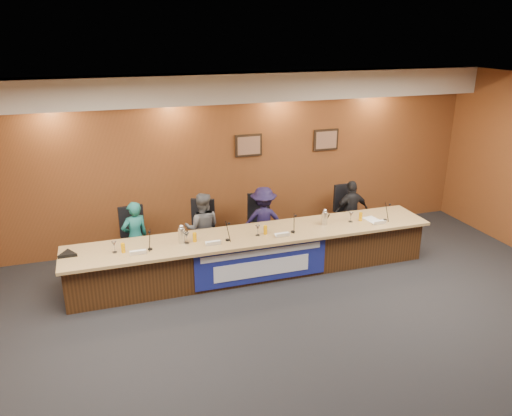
# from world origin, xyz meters

# --- Properties ---
(floor) EXTENTS (10.00, 10.00, 0.00)m
(floor) POSITION_xyz_m (0.00, 0.00, 0.00)
(floor) COLOR black
(floor) RESTS_ON ground
(ceiling) EXTENTS (10.00, 8.00, 0.04)m
(ceiling) POSITION_xyz_m (0.00, 0.00, 3.20)
(ceiling) COLOR silver
(ceiling) RESTS_ON wall_back
(wall_back) EXTENTS (10.00, 0.04, 3.20)m
(wall_back) POSITION_xyz_m (0.00, 4.00, 1.60)
(wall_back) COLOR brown
(wall_back) RESTS_ON floor
(soffit) EXTENTS (10.00, 0.50, 0.50)m
(soffit) POSITION_xyz_m (0.00, 3.75, 2.95)
(soffit) COLOR beige
(soffit) RESTS_ON wall_back
(dais_body) EXTENTS (6.00, 0.80, 0.70)m
(dais_body) POSITION_xyz_m (0.00, 2.40, 0.35)
(dais_body) COLOR #3A220F
(dais_body) RESTS_ON floor
(dais_top) EXTENTS (6.10, 0.95, 0.05)m
(dais_top) POSITION_xyz_m (0.00, 2.35, 0.72)
(dais_top) COLOR #A58250
(dais_top) RESTS_ON dais_body
(banner) EXTENTS (2.20, 0.02, 0.65)m
(banner) POSITION_xyz_m (0.00, 1.99, 0.38)
(banner) COLOR navy
(banner) RESTS_ON dais_body
(banner_text_upper) EXTENTS (2.00, 0.01, 0.10)m
(banner_text_upper) POSITION_xyz_m (0.00, 1.97, 0.58)
(banner_text_upper) COLOR silver
(banner_text_upper) RESTS_ON banner
(banner_text_lower) EXTENTS (1.60, 0.01, 0.28)m
(banner_text_lower) POSITION_xyz_m (0.00, 1.97, 0.30)
(banner_text_lower) COLOR silver
(banner_text_lower) RESTS_ON banner
(wall_photo_left) EXTENTS (0.52, 0.04, 0.42)m
(wall_photo_left) POSITION_xyz_m (0.40, 3.97, 1.85)
(wall_photo_left) COLOR black
(wall_photo_left) RESTS_ON wall_back
(wall_photo_right) EXTENTS (0.52, 0.04, 0.42)m
(wall_photo_right) POSITION_xyz_m (2.00, 3.97, 1.85)
(wall_photo_right) COLOR black
(wall_photo_right) RESTS_ON wall_back
(panelist_a) EXTENTS (0.53, 0.43, 1.25)m
(panelist_a) POSITION_xyz_m (-1.87, 3.11, 0.63)
(panelist_a) COLOR #18625E
(panelist_a) RESTS_ON floor
(panelist_b) EXTENTS (0.73, 0.63, 1.29)m
(panelist_b) POSITION_xyz_m (-0.72, 3.11, 0.64)
(panelist_b) COLOR #55565A
(panelist_b) RESTS_ON floor
(panelist_c) EXTENTS (0.92, 0.66, 1.28)m
(panelist_c) POSITION_xyz_m (0.41, 3.11, 0.64)
(panelist_c) COLOR #181234
(panelist_c) RESTS_ON floor
(panelist_d) EXTENTS (0.73, 0.33, 1.23)m
(panelist_d) POSITION_xyz_m (2.19, 3.11, 0.62)
(panelist_d) COLOR black
(panelist_d) RESTS_ON floor
(office_chair_a) EXTENTS (0.53, 0.53, 0.08)m
(office_chair_a) POSITION_xyz_m (-1.87, 3.21, 0.48)
(office_chair_a) COLOR black
(office_chair_a) RESTS_ON floor
(office_chair_b) EXTENTS (0.62, 0.62, 0.08)m
(office_chair_b) POSITION_xyz_m (-0.72, 3.21, 0.48)
(office_chair_b) COLOR black
(office_chair_b) RESTS_ON floor
(office_chair_c) EXTENTS (0.51, 0.51, 0.08)m
(office_chair_c) POSITION_xyz_m (0.41, 3.21, 0.48)
(office_chair_c) COLOR black
(office_chair_c) RESTS_ON floor
(office_chair_d) EXTENTS (0.50, 0.50, 0.08)m
(office_chair_d) POSITION_xyz_m (2.19, 3.21, 0.48)
(office_chair_d) COLOR black
(office_chair_d) RESTS_ON floor
(nameplate_a) EXTENTS (0.24, 0.08, 0.10)m
(nameplate_a) POSITION_xyz_m (-1.90, 2.11, 0.80)
(nameplate_a) COLOR white
(nameplate_a) RESTS_ON dais_top
(microphone_a) EXTENTS (0.07, 0.07, 0.02)m
(microphone_a) POSITION_xyz_m (-1.71, 2.26, 0.76)
(microphone_a) COLOR black
(microphone_a) RESTS_ON dais_top
(juice_glass_a) EXTENTS (0.06, 0.06, 0.15)m
(juice_glass_a) POSITION_xyz_m (-2.11, 2.28, 0.82)
(juice_glass_a) COLOR #E09700
(juice_glass_a) RESTS_ON dais_top
(water_glass_a) EXTENTS (0.08, 0.08, 0.18)m
(water_glass_a) POSITION_xyz_m (-2.23, 2.32, 0.84)
(water_glass_a) COLOR silver
(water_glass_a) RESTS_ON dais_top
(nameplate_b) EXTENTS (0.24, 0.08, 0.10)m
(nameplate_b) POSITION_xyz_m (-0.75, 2.10, 0.80)
(nameplate_b) COLOR white
(nameplate_b) RESTS_ON dais_top
(microphone_b) EXTENTS (0.07, 0.07, 0.02)m
(microphone_b) POSITION_xyz_m (-0.50, 2.22, 0.76)
(microphone_b) COLOR black
(microphone_b) RESTS_ON dais_top
(juice_glass_b) EXTENTS (0.06, 0.06, 0.15)m
(juice_glass_b) POSITION_xyz_m (-1.00, 2.34, 0.82)
(juice_glass_b) COLOR #E09700
(juice_glass_b) RESTS_ON dais_top
(water_glass_b) EXTENTS (0.08, 0.08, 0.18)m
(water_glass_b) POSITION_xyz_m (-1.13, 2.31, 0.84)
(water_glass_b) COLOR silver
(water_glass_b) RESTS_ON dais_top
(nameplate_c) EXTENTS (0.24, 0.08, 0.10)m
(nameplate_c) POSITION_xyz_m (0.39, 2.07, 0.80)
(nameplate_c) COLOR white
(nameplate_c) RESTS_ON dais_top
(microphone_c) EXTENTS (0.07, 0.07, 0.02)m
(microphone_c) POSITION_xyz_m (0.62, 2.22, 0.76)
(microphone_c) COLOR black
(microphone_c) RESTS_ON dais_top
(juice_glass_c) EXTENTS (0.06, 0.06, 0.15)m
(juice_glass_c) POSITION_xyz_m (0.16, 2.28, 0.82)
(juice_glass_c) COLOR #E09700
(juice_glass_c) RESTS_ON dais_top
(water_glass_c) EXTENTS (0.08, 0.08, 0.18)m
(water_glass_c) POSITION_xyz_m (0.02, 2.27, 0.84)
(water_glass_c) COLOR silver
(water_glass_c) RESTS_ON dais_top
(nameplate_d) EXTENTS (0.24, 0.08, 0.10)m
(nameplate_d) POSITION_xyz_m (2.16, 2.06, 0.80)
(nameplate_d) COLOR white
(nameplate_d) RESTS_ON dais_top
(microphone_d) EXTENTS (0.07, 0.07, 0.02)m
(microphone_d) POSITION_xyz_m (2.36, 2.21, 0.76)
(microphone_d) COLOR black
(microphone_d) RESTS_ON dais_top
(juice_glass_d) EXTENTS (0.06, 0.06, 0.15)m
(juice_glass_d) POSITION_xyz_m (1.94, 2.33, 0.82)
(juice_glass_d) COLOR #E09700
(juice_glass_d) RESTS_ON dais_top
(water_glass_d) EXTENTS (0.08, 0.08, 0.18)m
(water_glass_d) POSITION_xyz_m (1.75, 2.34, 0.84)
(water_glass_d) COLOR silver
(water_glass_d) RESTS_ON dais_top
(carafe_left) EXTENTS (0.11, 0.11, 0.25)m
(carafe_left) POSITION_xyz_m (-1.20, 2.36, 0.88)
(carafe_left) COLOR silver
(carafe_left) RESTS_ON dais_top
(carafe_right) EXTENTS (0.11, 0.11, 0.23)m
(carafe_right) POSITION_xyz_m (1.26, 2.37, 0.87)
(carafe_right) COLOR silver
(carafe_right) RESTS_ON dais_top
(speakerphone) EXTENTS (0.32, 0.32, 0.05)m
(speakerphone) POSITION_xyz_m (-2.90, 2.42, 0.78)
(speakerphone) COLOR black
(speakerphone) RESTS_ON dais_top
(paper_stack) EXTENTS (0.26, 0.33, 0.01)m
(paper_stack) POSITION_xyz_m (2.16, 2.32, 0.75)
(paper_stack) COLOR white
(paper_stack) RESTS_ON dais_top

